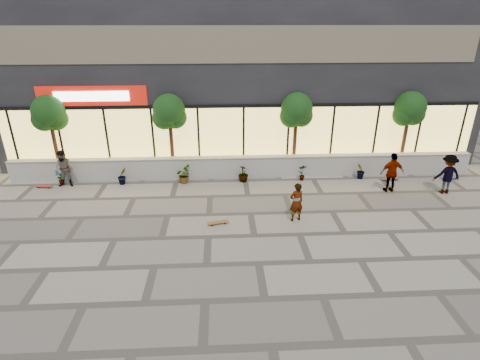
{
  "coord_description": "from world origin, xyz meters",
  "views": [
    {
      "loc": [
        -1.1,
        -9.71,
        7.11
      ],
      "look_at": [
        -0.4,
        3.63,
        1.3
      ],
      "focal_mm": 28.0,
      "sensor_mm": 36.0,
      "label": 1
    }
  ],
  "objects_px": {
    "tree_west": "(49,115)",
    "skateboard_center": "(218,222)",
    "skateboard_left": "(44,186)",
    "skater_center": "(296,202)",
    "tree_midwest": "(169,114)",
    "tree_mideast": "(296,112)",
    "skateboard_right_near": "(391,179)",
    "skateboard_right_far": "(450,178)",
    "tree_east": "(409,111)",
    "skater_left": "(65,169)",
    "skater_right_far": "(447,174)",
    "skater_right_near": "(392,173)"
  },
  "relations": [
    {
      "from": "tree_west",
      "to": "skateboard_center",
      "type": "bearing_deg",
      "value": -33.96
    },
    {
      "from": "skateboard_left",
      "to": "skater_center",
      "type": "bearing_deg",
      "value": -10.08
    },
    {
      "from": "tree_midwest",
      "to": "tree_mideast",
      "type": "distance_m",
      "value": 6.0
    },
    {
      "from": "skateboard_center",
      "to": "skateboard_right_near",
      "type": "distance_m",
      "value": 8.98
    },
    {
      "from": "skater_center",
      "to": "skateboard_right_far",
      "type": "relative_size",
      "value": 1.9
    },
    {
      "from": "skater_center",
      "to": "skateboard_right_near",
      "type": "height_order",
      "value": "skater_center"
    },
    {
      "from": "tree_west",
      "to": "skater_center",
      "type": "relative_size",
      "value": 2.54
    },
    {
      "from": "tree_east",
      "to": "skater_left",
      "type": "relative_size",
      "value": 2.28
    },
    {
      "from": "tree_midwest",
      "to": "skateboard_left",
      "type": "distance_m",
      "value": 6.57
    },
    {
      "from": "skater_right_far",
      "to": "tree_midwest",
      "type": "bearing_deg",
      "value": -13.45
    },
    {
      "from": "tree_midwest",
      "to": "skater_left",
      "type": "xyz_separation_m",
      "value": [
        -4.67,
        -1.4,
        -2.13
      ]
    },
    {
      "from": "tree_east",
      "to": "skater_right_far",
      "type": "distance_m",
      "value": 3.68
    },
    {
      "from": "skateboard_center",
      "to": "skateboard_right_far",
      "type": "distance_m",
      "value": 11.68
    },
    {
      "from": "skater_center",
      "to": "skateboard_right_far",
      "type": "bearing_deg",
      "value": -172.77
    },
    {
      "from": "skateboard_left",
      "to": "skateboard_right_near",
      "type": "xyz_separation_m",
      "value": [
        16.1,
        -0.0,
        0.0
      ]
    },
    {
      "from": "tree_mideast",
      "to": "skater_right_far",
      "type": "bearing_deg",
      "value": -25.6
    },
    {
      "from": "skater_center",
      "to": "skateboard_center",
      "type": "height_order",
      "value": "skater_center"
    },
    {
      "from": "tree_west",
      "to": "skater_center",
      "type": "bearing_deg",
      "value": -25.33
    },
    {
      "from": "skater_right_far",
      "to": "skateboard_right_far",
      "type": "height_order",
      "value": "skater_right_far"
    },
    {
      "from": "skateboard_left",
      "to": "skateboard_right_far",
      "type": "relative_size",
      "value": 0.97
    },
    {
      "from": "tree_mideast",
      "to": "skater_left",
      "type": "xyz_separation_m",
      "value": [
        -10.67,
        -1.4,
        -2.13
      ]
    },
    {
      "from": "skateboard_right_near",
      "to": "skateboard_center",
      "type": "bearing_deg",
      "value": -165.35
    },
    {
      "from": "tree_midwest",
      "to": "skater_center",
      "type": "height_order",
      "value": "tree_midwest"
    },
    {
      "from": "tree_east",
      "to": "skateboard_right_near",
      "type": "xyz_separation_m",
      "value": [
        -1.1,
        -1.5,
        -2.9
      ]
    },
    {
      "from": "tree_west",
      "to": "skater_right_near",
      "type": "height_order",
      "value": "tree_west"
    },
    {
      "from": "tree_east",
      "to": "skateboard_left",
      "type": "height_order",
      "value": "tree_east"
    },
    {
      "from": "skateboard_right_near",
      "to": "skateboard_right_far",
      "type": "height_order",
      "value": "same"
    },
    {
      "from": "tree_midwest",
      "to": "skateboard_left",
      "type": "height_order",
      "value": "tree_midwest"
    },
    {
      "from": "tree_midwest",
      "to": "skateboard_right_far",
      "type": "relative_size",
      "value": 4.84
    },
    {
      "from": "tree_east",
      "to": "skater_right_far",
      "type": "relative_size",
      "value": 2.21
    },
    {
      "from": "tree_west",
      "to": "skater_left",
      "type": "relative_size",
      "value": 2.28
    },
    {
      "from": "skateboard_left",
      "to": "tree_mideast",
      "type": "bearing_deg",
      "value": 15.3
    },
    {
      "from": "skater_center",
      "to": "skater_left",
      "type": "bearing_deg",
      "value": -36.64
    },
    {
      "from": "tree_mideast",
      "to": "skater_right_near",
      "type": "distance_m",
      "value": 5.12
    },
    {
      "from": "skater_left",
      "to": "skateboard_left",
      "type": "distance_m",
      "value": 1.3
    },
    {
      "from": "tree_midwest",
      "to": "skater_right_far",
      "type": "height_order",
      "value": "tree_midwest"
    },
    {
      "from": "tree_mideast",
      "to": "skater_right_far",
      "type": "relative_size",
      "value": 2.21
    },
    {
      "from": "tree_west",
      "to": "skater_center",
      "type": "height_order",
      "value": "tree_west"
    },
    {
      "from": "tree_mideast",
      "to": "skateboard_left",
      "type": "distance_m",
      "value": 12.15
    },
    {
      "from": "skateboard_right_far",
      "to": "skater_center",
      "type": "bearing_deg",
      "value": -154.23
    },
    {
      "from": "tree_midwest",
      "to": "skateboard_center",
      "type": "height_order",
      "value": "tree_midwest"
    },
    {
      "from": "tree_east",
      "to": "skateboard_right_far",
      "type": "bearing_deg",
      "value": -39.81
    },
    {
      "from": "tree_mideast",
      "to": "skateboard_center",
      "type": "distance_m",
      "value": 7.05
    },
    {
      "from": "skater_left",
      "to": "skater_right_near",
      "type": "relative_size",
      "value": 0.96
    },
    {
      "from": "tree_mideast",
      "to": "tree_midwest",
      "type": "bearing_deg",
      "value": 180.0
    },
    {
      "from": "skater_right_far",
      "to": "skateboard_left",
      "type": "distance_m",
      "value": 17.94
    },
    {
      "from": "tree_mideast",
      "to": "skateboard_left",
      "type": "relative_size",
      "value": 5.0
    },
    {
      "from": "skater_left",
      "to": "skateboard_right_near",
      "type": "xyz_separation_m",
      "value": [
        15.07,
        -0.1,
        -0.78
      ]
    },
    {
      "from": "skateboard_right_near",
      "to": "skater_right_far",
      "type": "bearing_deg",
      "value": -49.16
    },
    {
      "from": "skater_left",
      "to": "skateboard_left",
      "type": "xyz_separation_m",
      "value": [
        -1.03,
        -0.1,
        -0.78
      ]
    }
  ]
}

